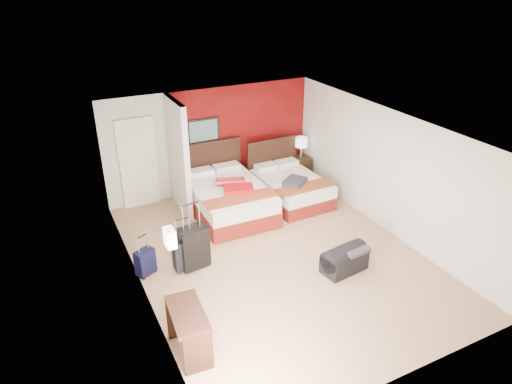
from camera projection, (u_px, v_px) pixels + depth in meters
ground at (276, 255)px, 8.69m from camera, size 6.50×6.50×0.00m
room_walls at (177, 181)px, 8.71m from camera, size 5.02×6.52×2.50m
red_accent_panel at (240, 136)px, 11.03m from camera, size 3.50×0.04×2.50m
partition_wall at (178, 157)px, 9.83m from camera, size 0.12×1.20×2.50m
entry_door at (138, 163)px, 10.10m from camera, size 0.82×0.06×2.05m
bed_left at (229, 200)px, 10.04m from camera, size 1.57×2.21×0.66m
bed_right at (291, 189)px, 10.64m from camera, size 1.34×1.88×0.55m
red_suitcase_open at (234, 185)px, 9.83m from camera, size 0.86×1.00×0.11m
jacket_bundle at (295, 182)px, 10.21m from camera, size 0.64×0.62×0.12m
nightstand at (300, 169)px, 11.64m from camera, size 0.44×0.44×0.61m
table_lamp at (301, 148)px, 11.38m from camera, size 0.33×0.33×0.53m
suitcase_black at (193, 249)px, 8.19m from camera, size 0.56×0.40×0.78m
suitcase_charcoal at (185, 255)px, 8.17m from camera, size 0.40×0.25×0.59m
suitcase_navy at (145, 263)px, 8.06m from camera, size 0.40×0.34×0.47m
duffel_bag at (344, 261)px, 8.18m from camera, size 0.86×0.54×0.41m
jacket_draped at (354, 249)px, 8.10m from camera, size 0.51×0.44×0.06m
desk at (189, 332)px, 6.35m from camera, size 0.51×0.92×0.74m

